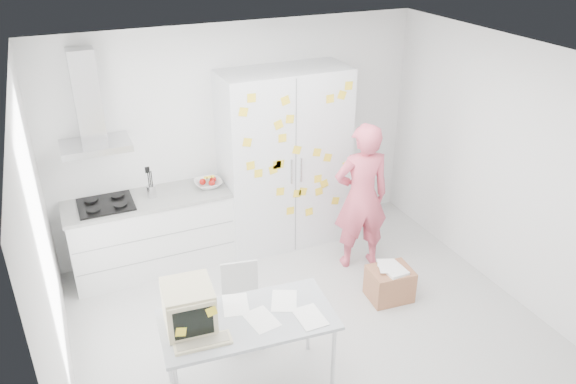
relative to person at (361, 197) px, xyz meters
name	(u,v)px	position (x,y,z in m)	size (l,w,h in m)	color
floor	(309,328)	(-1.03, -0.82, -0.89)	(4.50, 4.00, 0.02)	silver
walls	(281,179)	(-1.03, -0.10, 0.47)	(4.52, 4.01, 2.70)	white
ceiling	(315,62)	(-1.03, -0.82, 1.82)	(4.50, 4.00, 0.02)	white
counter_run	(152,232)	(-2.23, 0.88, -0.41)	(1.84, 0.63, 1.28)	white
range_hood	(89,110)	(-2.68, 1.01, 1.08)	(0.70, 0.48, 1.01)	silver
tall_cabinet	(285,160)	(-0.58, 0.85, 0.22)	(1.50, 0.68, 2.20)	silver
person	(361,197)	(0.00, 0.00, 0.00)	(0.64, 0.42, 1.76)	#DD566B
desk	(211,314)	(-2.14, -1.28, -0.02)	(1.49, 0.83, 1.14)	#ACB1B8
chair	(242,299)	(-1.69, -0.70, -0.42)	(0.43, 0.43, 0.82)	beige
cardboard_box	(390,283)	(-0.03, -0.73, -0.69)	(0.48, 0.40, 0.40)	#A76B48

